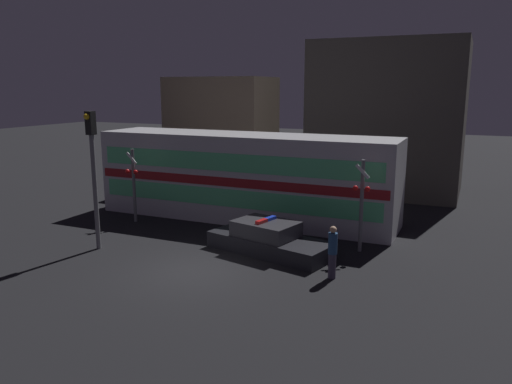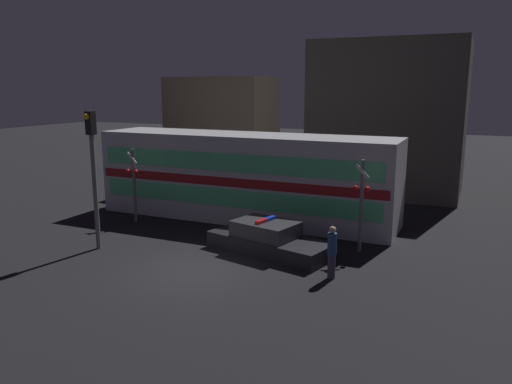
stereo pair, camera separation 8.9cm
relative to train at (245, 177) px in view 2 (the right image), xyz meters
The scene contains 9 objects.
ground_plane 7.81m from the train, 79.18° to the right, with size 120.00×120.00×0.00m, color black.
train is the anchor object (origin of this frame).
police_car 5.59m from the train, 54.66° to the right, with size 5.29×3.02×1.35m.
pedestrian 8.67m from the train, 44.67° to the right, with size 0.31×0.31×1.83m.
crossing_signal_near 6.96m from the train, 24.07° to the right, with size 0.68×0.32×3.65m.
crossing_signal_far 5.33m from the train, 148.39° to the right, with size 0.68×0.32×3.53m.
traffic_light_corner 7.63m from the train, 116.32° to the right, with size 0.30×0.46×5.48m.
building_left 8.54m from the train, 125.29° to the left, with size 6.38×4.08×7.00m.
building_center 11.26m from the train, 62.02° to the left, with size 8.76×6.35×9.06m.
Camera 2 is at (8.92, -14.28, 6.35)m, focal length 35.00 mm.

